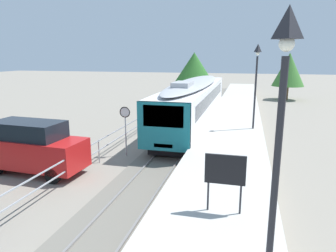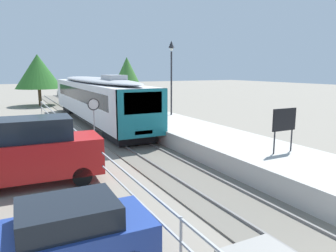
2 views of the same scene
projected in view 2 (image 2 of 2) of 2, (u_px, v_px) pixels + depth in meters
ground_plane at (58, 127)px, 23.41m from camera, size 160.00×160.00×0.00m
track_rails at (98, 123)px, 24.76m from camera, size 3.20×60.00×0.14m
commuter_train at (96, 96)px, 24.60m from camera, size 2.82×19.28×3.74m
station_platform at (136, 116)px, 26.16m from camera, size 3.90×60.00×0.90m
platform_lamp_mid_platform at (171, 64)px, 22.73m from camera, size 0.34×0.34×5.35m
platform_notice_board at (284, 121)px, 12.58m from camera, size 1.20×0.08×1.80m
speed_limit_sign at (94, 112)px, 15.88m from camera, size 0.61×0.10×2.81m
carpark_fence at (83, 143)px, 14.38m from camera, size 0.06×36.06×1.25m
parked_hatchback_blue at (60, 237)px, 6.53m from camera, size 4.04×1.86×1.53m
parked_van_red at (30, 151)px, 11.47m from camera, size 5.00×2.22×2.51m
tree_behind_carpark at (127, 72)px, 43.88m from camera, size 3.97×3.97×5.95m
tree_behind_station_far at (38, 71)px, 36.56m from camera, size 5.25×5.25×5.99m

